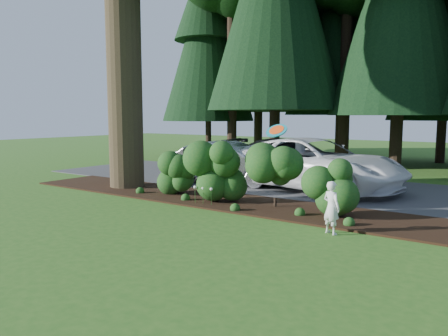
# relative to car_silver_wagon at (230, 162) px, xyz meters

# --- Properties ---
(ground) EXTENTS (80.00, 80.00, 0.00)m
(ground) POSITION_rel_car_silver_wagon_xyz_m (2.01, -6.29, -0.83)
(ground) COLOR #2A5B1A
(ground) RESTS_ON ground
(mulch_bed) EXTENTS (16.00, 2.50, 0.05)m
(mulch_bed) POSITION_rel_car_silver_wagon_xyz_m (2.01, -3.04, -0.81)
(mulch_bed) COLOR black
(mulch_bed) RESTS_ON ground
(driveway) EXTENTS (22.00, 6.00, 0.03)m
(driveway) POSITION_rel_car_silver_wagon_xyz_m (2.01, 1.21, -0.82)
(driveway) COLOR #38383A
(driveway) RESTS_ON ground
(shrub_row) EXTENTS (6.53, 1.60, 1.61)m
(shrub_row) POSITION_rel_car_silver_wagon_xyz_m (2.78, -3.16, -0.02)
(shrub_row) COLOR #144317
(shrub_row) RESTS_ON ground
(lily_cluster) EXTENTS (0.69, 0.09, 0.57)m
(lily_cluster) POSITION_rel_car_silver_wagon_xyz_m (1.71, -3.89, -0.34)
(lily_cluster) COLOR #144317
(lily_cluster) RESTS_ON ground
(car_silver_wagon) EXTENTS (5.04, 2.31, 1.60)m
(car_silver_wagon) POSITION_rel_car_silver_wagon_xyz_m (0.00, 0.00, 0.00)
(car_silver_wagon) COLOR #AAAAAF
(car_silver_wagon) RESTS_ON driveway
(car_white_suv) EXTENTS (6.87, 3.91, 1.81)m
(car_white_suv) POSITION_rel_car_silver_wagon_xyz_m (3.23, 0.53, 0.10)
(car_white_suv) COLOR white
(car_white_suv) RESTS_ON driveway
(car_dark_suv) EXTENTS (5.98, 3.12, 1.65)m
(car_dark_suv) POSITION_rel_car_silver_wagon_xyz_m (1.60, 2.30, 0.03)
(car_dark_suv) COLOR black
(car_dark_suv) RESTS_ON driveway
(child) EXTENTS (0.51, 0.42, 1.19)m
(child) POSITION_rel_car_silver_wagon_xyz_m (5.93, -4.68, -0.23)
(child) COLOR silver
(child) RESTS_ON ground
(frisbee) EXTENTS (0.50, 0.43, 0.30)m
(frisbee) POSITION_rel_car_silver_wagon_xyz_m (4.61, -4.83, 1.45)
(frisbee) COLOR teal
(frisbee) RESTS_ON ground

